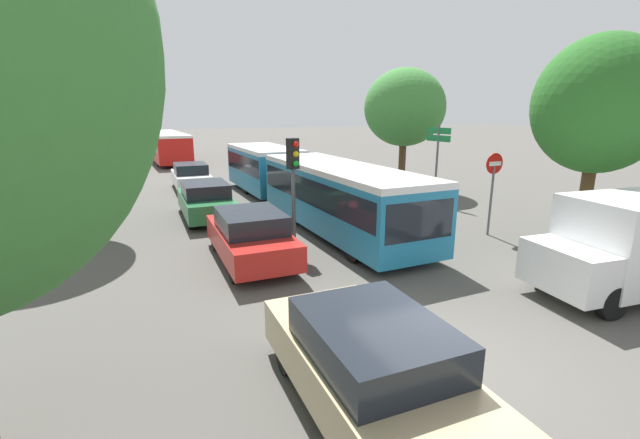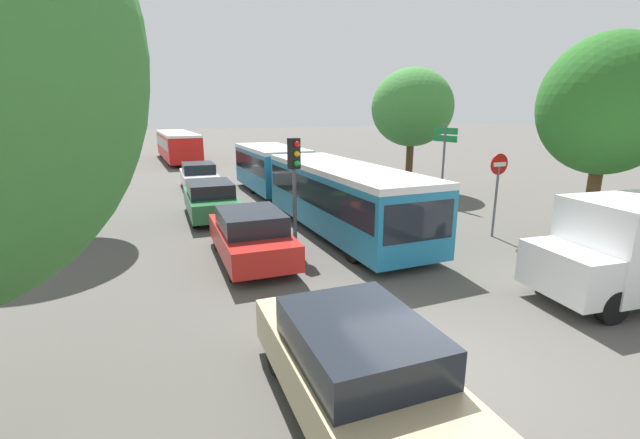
% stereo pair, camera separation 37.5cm
% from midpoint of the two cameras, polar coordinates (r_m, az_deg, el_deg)
% --- Properties ---
extents(ground_plane, '(200.00, 200.00, 0.00)m').
position_cam_midpoint_polar(ground_plane, '(7.84, 16.45, -18.57)').
color(ground_plane, '#4F4C47').
extents(articulated_bus, '(2.82, 16.03, 2.37)m').
position_cam_midpoint_polar(articulated_bus, '(17.94, -1.27, 5.30)').
color(articulated_bus, teal).
rests_on(articulated_bus, ground).
extents(city_bus_rear, '(3.01, 11.27, 2.40)m').
position_cam_midpoint_polar(city_bus_rear, '(38.73, -18.20, 9.50)').
color(city_bus_rear, red).
rests_on(city_bus_rear, ground).
extents(queued_car_tan, '(1.87, 4.31, 1.49)m').
position_cam_midpoint_polar(queued_car_tan, '(6.28, 6.60, -18.90)').
color(queued_car_tan, tan).
rests_on(queued_car_tan, ground).
extents(queued_car_red, '(1.85, 4.28, 1.48)m').
position_cam_midpoint_polar(queued_car_red, '(12.25, -8.34, -2.11)').
color(queued_car_red, '#B21E19').
rests_on(queued_car_red, ground).
extents(queued_car_green, '(1.83, 4.24, 1.47)m').
position_cam_midpoint_polar(queued_car_green, '(17.51, -13.78, 2.58)').
color(queued_car_green, '#236638').
rests_on(queued_car_green, ground).
extents(queued_car_white, '(1.79, 4.14, 1.43)m').
position_cam_midpoint_polar(queued_car_white, '(24.27, -15.43, 5.63)').
color(queued_car_white, white).
rests_on(queued_car_white, ground).
extents(traffic_light, '(0.37, 0.39, 3.40)m').
position_cam_midpoint_polar(traffic_light, '(12.83, -2.58, 6.77)').
color(traffic_light, '#56595E').
rests_on(traffic_light, ground).
extents(no_entry_sign, '(0.70, 0.08, 2.82)m').
position_cam_midpoint_polar(no_entry_sign, '(15.49, 23.23, 4.60)').
color(no_entry_sign, '#56595E').
rests_on(no_entry_sign, ground).
extents(direction_sign_post, '(0.24, 1.40, 3.60)m').
position_cam_midpoint_polar(direction_sign_post, '(20.43, 16.77, 9.15)').
color(direction_sign_post, '#56595E').
rests_on(direction_sign_post, ground).
extents(tree_left_mid, '(4.44, 4.44, 7.35)m').
position_cam_midpoint_polar(tree_left_mid, '(16.63, -30.56, 14.73)').
color(tree_left_mid, '#51381E').
rests_on(tree_left_mid, ground).
extents(tree_right_near, '(3.75, 3.75, 6.36)m').
position_cam_midpoint_polar(tree_right_near, '(15.38, 34.43, 12.08)').
color(tree_right_near, '#51381E').
rests_on(tree_right_near, ground).
extents(tree_right_mid, '(4.22, 4.22, 6.34)m').
position_cam_midpoint_polar(tree_right_mid, '(23.49, 12.53, 14.11)').
color(tree_right_mid, '#51381E').
rests_on(tree_right_mid, ground).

